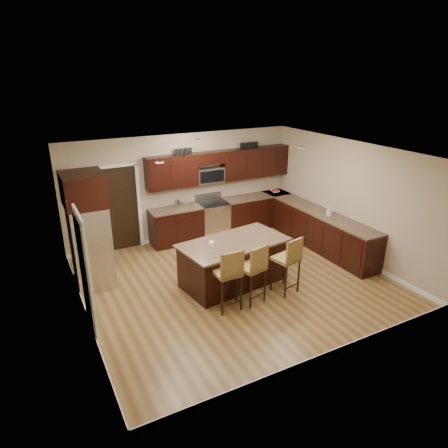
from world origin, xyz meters
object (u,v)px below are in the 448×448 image
stool_right (289,259)px  refrigerator (89,230)px  range (213,219)px  stool_mid (254,267)px  stool_left (229,273)px  island (234,264)px

stool_right → refrigerator: refrigerator is taller
stool_right → refrigerator: size_ratio=0.50×
range → stool_right: bearing=-89.8°
stool_mid → stool_right: stool_mid is taller
stool_left → refrigerator: (-2.00, 2.12, 0.45)m
range → refrigerator: refrigerator is taller
range → stool_mid: size_ratio=0.94×
range → stool_left: 3.58m
stool_left → refrigerator: 2.95m
range → stool_right: 3.33m
island → stool_mid: size_ratio=1.95×
range → stool_right: stool_right is taller
stool_mid → stool_right: 0.79m
stool_mid → range: bearing=63.0°
island → stool_right: (0.74, -0.85, 0.31)m
island → stool_left: bearing=-131.8°
island → refrigerator: size_ratio=0.99×
stool_right → stool_left: bearing=167.9°
stool_mid → stool_right: (0.79, -0.00, -0.00)m
refrigerator → island: bearing=-26.3°
stool_mid → refrigerator: (-2.52, 2.12, 0.47)m
island → refrigerator: (-2.57, 1.27, 0.78)m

